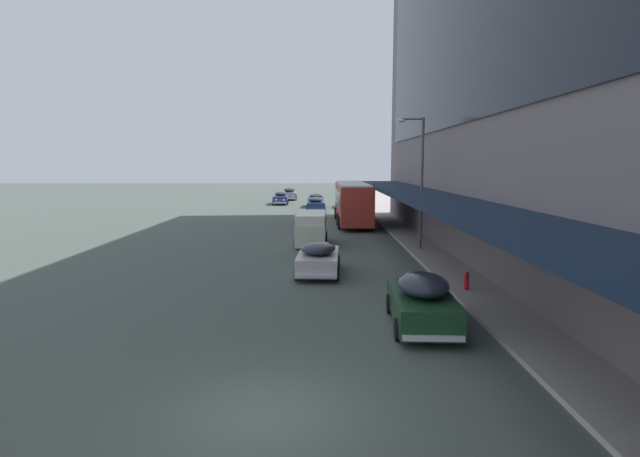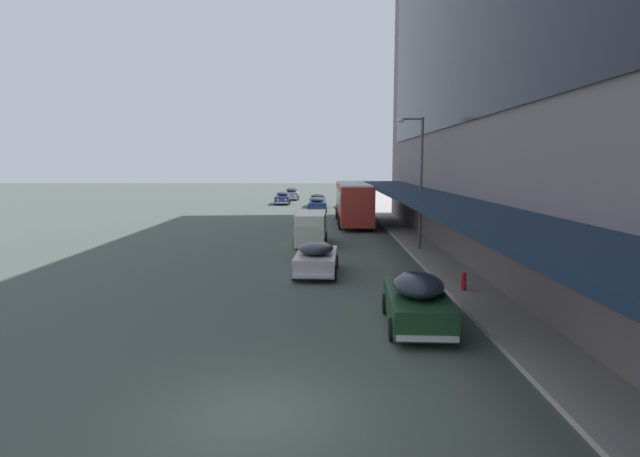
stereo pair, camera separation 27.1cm
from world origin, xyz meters
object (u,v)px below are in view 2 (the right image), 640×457
object	(u,v)px
sedan_oncoming_front	(316,258)
transit_bus_kerbside_front	(353,201)
fire_hydrant	(464,281)
sedan_trailing_mid	(292,194)
vw_van	(311,227)
sedan_oncoming_rear	(318,200)
street_lamp	(418,174)
sedan_lead_near	(417,301)
sedan_lead_mid	(283,198)
sedan_trailing_near	(317,204)
sedan_second_mid	(348,201)

from	to	relation	value
sedan_oncoming_front	transit_bus_kerbside_front	bearing A→B (deg)	81.74
transit_bus_kerbside_front	fire_hydrant	bearing A→B (deg)	-82.53
sedan_trailing_mid	transit_bus_kerbside_front	bearing A→B (deg)	-76.27
sedan_trailing_mid	vw_van	world-z (taller)	vw_van
sedan_oncoming_rear	street_lamp	size ratio (longest dim) A/B	0.66
transit_bus_kerbside_front	vw_van	size ratio (longest dim) A/B	2.47
fire_hydrant	sedan_lead_near	bearing A→B (deg)	-122.73
sedan_lead_mid	sedan_trailing_near	size ratio (longest dim) A/B	1.12
sedan_trailing_near	sedan_trailing_mid	world-z (taller)	sedan_trailing_mid
transit_bus_kerbside_front	street_lamp	bearing A→B (deg)	-77.75
sedan_oncoming_front	sedan_lead_mid	bearing A→B (deg)	96.90
transit_bus_kerbside_front	fire_hydrant	size ratio (longest dim) A/B	16.24
transit_bus_kerbside_front	sedan_lead_near	distance (m)	26.27
sedan_trailing_mid	sedan_oncoming_rear	xyz separation A→B (m)	(3.77, -11.76, -0.04)
fire_hydrant	sedan_second_mid	bearing A→B (deg)	93.84
sedan_trailing_mid	street_lamp	bearing A→B (deg)	-76.73
sedan_lead_near	sedan_oncoming_rear	xyz separation A→B (m)	(-3.56, 42.78, -0.04)
transit_bus_kerbside_front	sedan_oncoming_front	world-z (taller)	transit_bus_kerbside_front
transit_bus_kerbside_front	sedan_lead_mid	world-z (taller)	transit_bus_kerbside_front
vw_van	fire_hydrant	size ratio (longest dim) A/B	6.57
transit_bus_kerbside_front	vw_van	xyz separation A→B (m)	(-3.20, -10.54, -0.84)
transit_bus_kerbside_front	sedan_lead_mid	size ratio (longest dim) A/B	2.29
sedan_lead_near	sedan_trailing_mid	size ratio (longest dim) A/B	0.89
transit_bus_kerbside_front	sedan_lead_near	world-z (taller)	transit_bus_kerbside_front
sedan_trailing_near	street_lamp	xyz separation A→B (m)	(5.96, -23.77, 3.62)
sedan_lead_near	vw_van	bearing A→B (deg)	102.94
sedan_trailing_near	sedan_lead_mid	bearing A→B (deg)	114.17
fire_hydrant	sedan_oncoming_front	bearing A→B (deg)	149.26
sedan_lead_near	transit_bus_kerbside_front	bearing A→B (deg)	90.90
sedan_lead_near	sedan_oncoming_rear	distance (m)	42.93
sedan_trailing_near	fire_hydrant	xyz separation A→B (m)	(6.05, -33.04, -0.27)
sedan_trailing_near	vw_van	world-z (taller)	vw_van
sedan_second_mid	fire_hydrant	distance (m)	38.31
sedan_lead_mid	sedan_trailing_near	bearing A→B (deg)	-65.83
fire_hydrant	sedan_trailing_near	bearing A→B (deg)	100.37
sedan_trailing_mid	street_lamp	xyz separation A→B (m)	(9.75, -41.36, 3.56)
transit_bus_kerbside_front	sedan_trailing_mid	xyz separation A→B (m)	(-6.92, 28.30, -1.12)
sedan_oncoming_rear	street_lamp	distance (m)	30.41
sedan_lead_near	vw_van	distance (m)	16.12
sedan_trailing_near	sedan_oncoming_rear	size ratio (longest dim) A/B	0.92
transit_bus_kerbside_front	fire_hydrant	distance (m)	22.57
transit_bus_kerbside_front	sedan_oncoming_rear	world-z (taller)	transit_bus_kerbside_front
sedan_trailing_near	sedan_lead_near	world-z (taller)	sedan_lead_near
sedan_lead_near	sedan_second_mid	bearing A→B (deg)	90.07
sedan_trailing_near	sedan_oncoming_front	distance (m)	29.67
sedan_lead_mid	fire_hydrant	bearing A→B (deg)	-76.29
vw_van	street_lamp	size ratio (longest dim) A/B	0.63
sedan_lead_mid	vw_van	xyz separation A→B (m)	(4.33, -31.07, 0.32)
sedan_lead_near	sedan_trailing_mid	bearing A→B (deg)	97.65
sedan_lead_mid	street_lamp	world-z (taller)	street_lamp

